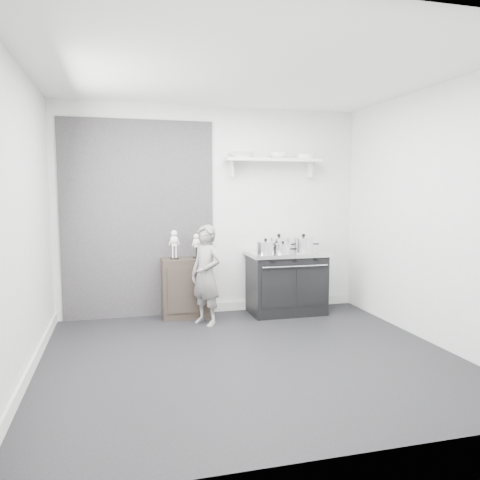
# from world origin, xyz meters

# --- Properties ---
(ground) EXTENTS (4.00, 4.00, 0.00)m
(ground) POSITION_xyz_m (0.00, 0.00, 0.00)
(ground) COLOR black
(ground) RESTS_ON ground
(room_shell) EXTENTS (4.02, 3.62, 2.71)m
(room_shell) POSITION_xyz_m (-0.09, 0.15, 1.64)
(room_shell) COLOR beige
(room_shell) RESTS_ON ground
(wall_shelf) EXTENTS (1.30, 0.26, 0.24)m
(wall_shelf) POSITION_xyz_m (0.80, 1.68, 2.01)
(wall_shelf) COLOR silver
(wall_shelf) RESTS_ON room_shell
(stove) EXTENTS (1.02, 0.64, 0.82)m
(stove) POSITION_xyz_m (0.93, 1.48, 0.41)
(stove) COLOR black
(stove) RESTS_ON ground
(side_cabinet) EXTENTS (0.58, 0.34, 0.76)m
(side_cabinet) POSITION_xyz_m (-0.40, 1.61, 0.38)
(side_cabinet) COLOR black
(side_cabinet) RESTS_ON ground
(child) EXTENTS (0.49, 0.53, 1.21)m
(child) POSITION_xyz_m (-0.20, 1.22, 0.61)
(child) COLOR slate
(child) RESTS_ON ground
(pot_front_left) EXTENTS (0.32, 0.24, 0.20)m
(pot_front_left) POSITION_xyz_m (0.61, 1.38, 0.90)
(pot_front_left) COLOR silver
(pot_front_left) RESTS_ON stove
(pot_back_left) EXTENTS (0.36, 0.28, 0.23)m
(pot_back_left) POSITION_xyz_m (0.86, 1.58, 0.91)
(pot_back_left) COLOR silver
(pot_back_left) RESTS_ON stove
(pot_back_right) EXTENTS (0.36, 0.28, 0.23)m
(pot_back_right) POSITION_xyz_m (1.20, 1.56, 0.91)
(pot_back_right) COLOR silver
(pot_back_right) RESTS_ON stove
(pot_front_center) EXTENTS (0.29, 0.20, 0.16)m
(pot_front_center) POSITION_xyz_m (0.82, 1.31, 0.88)
(pot_front_center) COLOR silver
(pot_front_center) RESTS_ON stove
(skeleton_full) EXTENTS (0.12, 0.08, 0.42)m
(skeleton_full) POSITION_xyz_m (-0.53, 1.61, 0.97)
(skeleton_full) COLOR silver
(skeleton_full) RESTS_ON side_cabinet
(skeleton_torso) EXTENTS (0.10, 0.06, 0.36)m
(skeleton_torso) POSITION_xyz_m (-0.25, 1.61, 0.94)
(skeleton_torso) COLOR silver
(skeleton_torso) RESTS_ON side_cabinet
(bowl_large) EXTENTS (0.33, 0.33, 0.08)m
(bowl_large) POSITION_xyz_m (0.36, 1.67, 2.08)
(bowl_large) COLOR white
(bowl_large) RESTS_ON wall_shelf
(bowl_small) EXTENTS (0.23, 0.23, 0.07)m
(bowl_small) POSITION_xyz_m (0.88, 1.67, 2.08)
(bowl_small) COLOR white
(bowl_small) RESTS_ON wall_shelf
(plate_stack) EXTENTS (0.25, 0.25, 0.06)m
(plate_stack) POSITION_xyz_m (1.25, 1.67, 2.07)
(plate_stack) COLOR silver
(plate_stack) RESTS_ON wall_shelf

